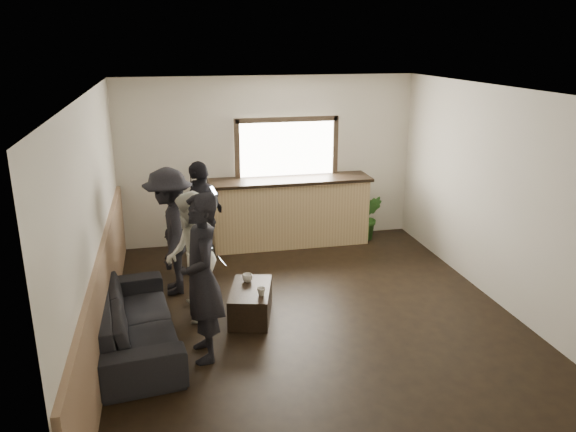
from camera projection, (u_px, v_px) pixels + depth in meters
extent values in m
cube|color=black|center=(313.00, 317.00, 7.09)|extent=(5.00, 6.00, 0.01)
cube|color=silver|center=(317.00, 91.00, 6.24)|extent=(5.00, 6.00, 0.01)
cube|color=beige|center=(269.00, 161.00, 9.46)|extent=(5.00, 0.01, 2.80)
cube|color=beige|center=(428.00, 336.00, 3.87)|extent=(5.00, 0.01, 2.80)
cube|color=beige|center=(95.00, 226.00, 6.15)|extent=(0.01, 6.00, 2.80)
cube|color=beige|center=(504.00, 199.00, 7.18)|extent=(0.01, 6.00, 2.80)
cube|color=#9B7657|center=(105.00, 296.00, 6.41)|extent=(0.06, 5.90, 1.10)
cube|color=tan|center=(290.00, 213.00, 9.48)|extent=(2.60, 0.60, 1.10)
cube|color=black|center=(290.00, 180.00, 9.30)|extent=(2.70, 0.68, 0.05)
cube|color=white|center=(287.00, 149.00, 9.42)|extent=(1.60, 0.06, 0.90)
cube|color=#3F3326|center=(287.00, 119.00, 9.25)|extent=(1.72, 0.08, 0.08)
cube|color=#3F3326|center=(237.00, 151.00, 9.22)|extent=(0.08, 0.08, 1.06)
cube|color=#3F3326|center=(335.00, 147.00, 9.57)|extent=(0.08, 0.08, 1.06)
imported|color=black|center=(135.00, 320.00, 6.36)|extent=(1.09, 2.24, 0.63)
cube|color=black|center=(251.00, 302.00, 7.06)|extent=(0.68, 0.96, 0.39)
imported|color=silver|center=(247.00, 278.00, 7.18)|extent=(0.17, 0.17, 0.10)
imported|color=silver|center=(261.00, 292.00, 6.79)|extent=(0.12, 0.12, 0.10)
imported|color=#2D6623|center=(369.00, 217.00, 9.75)|extent=(0.50, 0.43, 0.79)
imported|color=black|center=(202.00, 278.00, 5.96)|extent=(0.50, 0.71, 1.86)
cube|color=black|center=(222.00, 260.00, 5.97)|extent=(0.10, 0.08, 0.12)
cube|color=white|center=(222.00, 260.00, 5.96)|extent=(0.08, 0.07, 0.11)
imported|color=beige|center=(192.00, 257.00, 6.86)|extent=(0.62, 0.79, 1.62)
cube|color=black|center=(209.00, 244.00, 6.86)|extent=(0.09, 0.07, 0.12)
cube|color=white|center=(209.00, 244.00, 6.86)|extent=(0.08, 0.06, 0.11)
imported|color=black|center=(170.00, 232.00, 7.57)|extent=(0.67, 1.14, 1.75)
cube|color=black|center=(186.00, 219.00, 7.56)|extent=(0.09, 0.07, 0.12)
cube|color=white|center=(186.00, 218.00, 7.56)|extent=(0.08, 0.07, 0.11)
imported|color=black|center=(202.00, 218.00, 8.20)|extent=(0.94, 1.05, 1.71)
cube|color=black|center=(214.00, 191.00, 7.97)|extent=(0.12, 0.11, 0.12)
cube|color=white|center=(214.00, 190.00, 7.97)|extent=(0.10, 0.10, 0.11)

